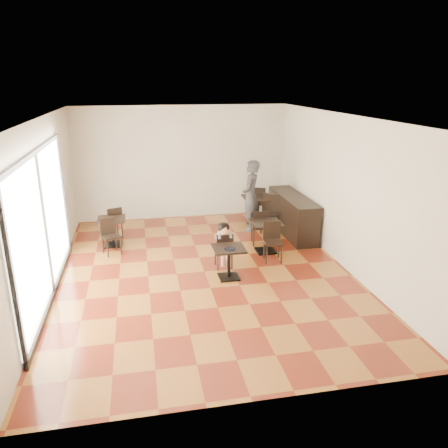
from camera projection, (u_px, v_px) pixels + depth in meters
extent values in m
cube|color=#925622|center=(204.00, 272.00, 9.23)|extent=(6.00, 8.00, 0.01)
cube|color=white|center=(202.00, 117.00, 8.22)|extent=(6.00, 8.00, 0.01)
cube|color=beige|center=(182.00, 163.00, 12.45)|extent=(6.00, 0.01, 3.20)
cube|color=beige|center=(255.00, 287.00, 5.01)|extent=(6.00, 0.01, 3.20)
cube|color=beige|center=(45.00, 207.00, 8.18)|extent=(0.01, 8.00, 3.20)
cube|color=beige|center=(343.00, 191.00, 9.28)|extent=(0.01, 8.00, 3.20)
cube|color=white|center=(43.00, 225.00, 7.78)|extent=(0.04, 4.50, 2.60)
cylinder|color=black|center=(230.00, 249.00, 8.64)|extent=(0.23, 0.23, 0.01)
imported|color=#39383D|center=(251.00, 196.00, 11.51)|extent=(0.69, 0.81, 1.89)
cube|color=black|center=(292.00, 215.00, 11.43)|extent=(0.60, 2.40, 1.00)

